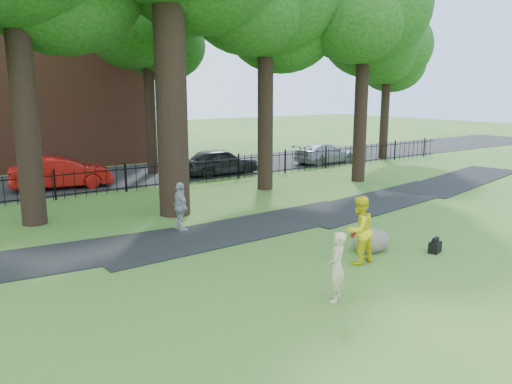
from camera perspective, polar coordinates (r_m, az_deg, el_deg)
ground at (r=12.81m, az=4.64°, el=-8.84°), size 120.00×120.00×0.00m
footpath at (r=16.37m, az=-1.32°, el=-4.24°), size 36.07×3.85×0.03m
street at (r=26.76m, az=-17.60°, el=1.44°), size 80.00×7.00×0.02m
iron_fence at (r=22.92m, az=-14.70°, el=1.50°), size 44.00×0.04×1.20m
woman at (r=10.88m, az=9.22°, el=-8.45°), size 0.67×0.62×1.53m
man at (r=13.25m, az=11.71°, el=-4.28°), size 0.92×0.74×1.80m
pedestrian at (r=16.09m, az=-8.62°, el=-1.70°), size 0.45×0.97×1.61m
boulder at (r=14.50m, az=13.03°, el=-5.23°), size 1.17×0.89×0.68m
backpack at (r=14.88m, az=19.77°, el=-5.96°), size 0.46×0.36×0.31m
red_bag at (r=15.78m, az=11.45°, el=-4.66°), size 0.33×0.22×0.22m
red_sedan at (r=24.61m, az=-21.35°, el=2.07°), size 4.63×2.26×1.46m
grey_car at (r=26.69m, az=-4.13°, el=3.49°), size 4.26×1.83×1.43m
silver_car at (r=31.15m, az=7.85°, el=4.39°), size 4.38×2.06×1.24m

